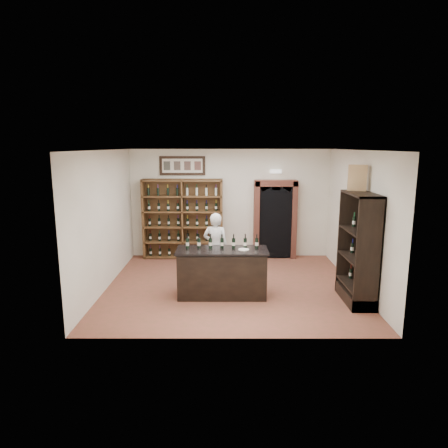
{
  "coord_description": "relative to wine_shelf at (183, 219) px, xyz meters",
  "views": [
    {
      "loc": [
        -0.15,
        -8.52,
        3.1
      ],
      "look_at": [
        -0.16,
        0.3,
        1.35
      ],
      "focal_mm": 32.0,
      "sensor_mm": 36.0,
      "label": 1
    }
  ],
  "objects": [
    {
      "name": "emergency_light",
      "position": [
        2.55,
        0.09,
        1.3
      ],
      "size": [
        0.3,
        0.1,
        0.1
      ],
      "primitive_type": "cube",
      "color": "white",
      "rests_on": "wall_back"
    },
    {
      "name": "counter_bottle_5",
      "position": [
        1.58,
        -2.82,
        0.01
      ],
      "size": [
        0.07,
        0.07,
        0.3
      ],
      "color": "black",
      "rests_on": "tasting_counter"
    },
    {
      "name": "wine_crate",
      "position": [
        3.82,
        -2.83,
        1.36
      ],
      "size": [
        0.4,
        0.27,
        0.52
      ],
      "primitive_type": "cube",
      "rotation": [
        0.0,
        0.0,
        -0.36
      ],
      "color": "tan",
      "rests_on": "side_cabinet"
    },
    {
      "name": "framed_picture",
      "position": [
        0.0,
        0.14,
        1.45
      ],
      "size": [
        1.25,
        0.04,
        0.52
      ],
      "primitive_type": "cube",
      "color": "black",
      "rests_on": "wall_back"
    },
    {
      "name": "wall_back",
      "position": [
        1.3,
        0.17,
        0.4
      ],
      "size": [
        5.5,
        0.04,
        3.0
      ],
      "primitive_type": "cube",
      "color": "white",
      "rests_on": "ground"
    },
    {
      "name": "side_cabinet",
      "position": [
        3.82,
        -3.23,
        -0.35
      ],
      "size": [
        0.48,
        1.2,
        2.2
      ],
      "color": "black",
      "rests_on": "ground"
    },
    {
      "name": "ceiling",
      "position": [
        1.3,
        -2.33,
        1.9
      ],
      "size": [
        5.5,
        5.5,
        0.0
      ],
      "primitive_type": "plane",
      "rotation": [
        3.14,
        0.0,
        0.0
      ],
      "color": "white",
      "rests_on": "wall_back"
    },
    {
      "name": "counter_bottle_2",
      "position": [
        0.86,
        -2.82,
        0.01
      ],
      "size": [
        0.07,
        0.07,
        0.3
      ],
      "color": "black",
      "rests_on": "tasting_counter"
    },
    {
      "name": "floor",
      "position": [
        1.3,
        -2.33,
        -1.1
      ],
      "size": [
        5.5,
        5.5,
        0.0
      ],
      "primitive_type": "plane",
      "color": "brown",
      "rests_on": "ground"
    },
    {
      "name": "tasting_counter",
      "position": [
        1.1,
        -2.93,
        -0.61
      ],
      "size": [
        1.88,
        0.78,
        1.0
      ],
      "color": "black",
      "rests_on": "ground"
    },
    {
      "name": "counter_bottle_4",
      "position": [
        1.34,
        -2.82,
        0.01
      ],
      "size": [
        0.07,
        0.07,
        0.3
      ],
      "color": "black",
      "rests_on": "tasting_counter"
    },
    {
      "name": "counter_bottle_3",
      "position": [
        1.1,
        -2.82,
        0.01
      ],
      "size": [
        0.07,
        0.07,
        0.3
      ],
      "color": "black",
      "rests_on": "tasting_counter"
    },
    {
      "name": "arched_doorway",
      "position": [
        2.55,
        -0.0,
        0.04
      ],
      "size": [
        1.17,
        0.35,
        2.17
      ],
      "color": "black",
      "rests_on": "ground"
    },
    {
      "name": "counter_bottle_1",
      "position": [
        0.62,
        -2.82,
        0.01
      ],
      "size": [
        0.07,
        0.07,
        0.3
      ],
      "color": "black",
      "rests_on": "tasting_counter"
    },
    {
      "name": "wall_right",
      "position": [
        4.05,
        -2.33,
        0.4
      ],
      "size": [
        0.04,
        5.0,
        3.0
      ],
      "primitive_type": "cube",
      "color": "white",
      "rests_on": "ground"
    },
    {
      "name": "plate",
      "position": [
        1.54,
        -2.98,
        -0.09
      ],
      "size": [
        0.22,
        0.22,
        0.02
      ],
      "primitive_type": "cylinder",
      "color": "beige",
      "rests_on": "tasting_counter"
    },
    {
      "name": "shopkeeper",
      "position": [
        0.95,
        -1.95,
        -0.3
      ],
      "size": [
        0.65,
        0.49,
        1.6
      ],
      "primitive_type": "imported",
      "rotation": [
        0.0,
        0.0,
        2.94
      ],
      "color": "silver",
      "rests_on": "ground"
    },
    {
      "name": "counter_bottle_6",
      "position": [
        1.82,
        -2.82,
        0.01
      ],
      "size": [
        0.07,
        0.07,
        0.3
      ],
      "color": "black",
      "rests_on": "tasting_counter"
    },
    {
      "name": "wine_shelf",
      "position": [
        0.0,
        0.0,
        0.0
      ],
      "size": [
        2.2,
        0.38,
        2.2
      ],
      "color": "brown",
      "rests_on": "ground"
    },
    {
      "name": "counter_bottle_0",
      "position": [
        0.38,
        -2.82,
        0.01
      ],
      "size": [
        0.07,
        0.07,
        0.3
      ],
      "color": "black",
      "rests_on": "tasting_counter"
    },
    {
      "name": "wall_left",
      "position": [
        -1.45,
        -2.33,
        0.4
      ],
      "size": [
        0.04,
        5.0,
        3.0
      ],
      "primitive_type": "cube",
      "color": "white",
      "rests_on": "ground"
    }
  ]
}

